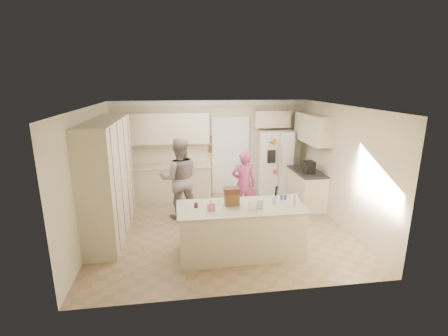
{
  "coord_description": "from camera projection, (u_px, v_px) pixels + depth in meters",
  "views": [
    {
      "loc": [
        -0.87,
        -6.41,
        3.08
      ],
      "look_at": [
        0.1,
        0.35,
        1.25
      ],
      "focal_mm": 26.0,
      "sensor_mm": 36.0,
      "label": 1
    }
  ],
  "objects": [
    {
      "name": "back_countertop",
      "position": [
        168.0,
        167.0,
        8.56
      ],
      "size": [
        2.24,
        0.63,
        0.04
      ],
      "primitive_type": "cube",
      "color": "beige",
      "rests_on": "back_base_cab"
    },
    {
      "name": "fridge_handle_l",
      "position": [
        277.0,
        160.0,
        8.63
      ],
      "size": [
        0.02,
        0.02,
        0.85
      ],
      "primitive_type": "cylinder",
      "color": "silver",
      "rests_on": "refrigerator"
    },
    {
      "name": "wall_back",
      "position": [
        210.0,
        148.0,
        8.92
      ],
      "size": [
        5.2,
        0.02,
        2.6
      ],
      "primitive_type": "cube",
      "color": "beige",
      "rests_on": "ground"
    },
    {
      "name": "island_base",
      "position": [
        241.0,
        231.0,
        5.91
      ],
      "size": [
        2.2,
        0.9,
        0.88
      ],
      "primitive_type": "cube",
      "color": "beige",
      "rests_on": "floor"
    },
    {
      "name": "right_upper_cab",
      "position": [
        312.0,
        128.0,
        8.02
      ],
      "size": [
        0.35,
        1.5,
        0.7
      ],
      "primitive_type": "cube",
      "color": "beige",
      "rests_on": "wall_right"
    },
    {
      "name": "dollhouse_roof",
      "position": [
        232.0,
        190.0,
        5.78
      ],
      "size": [
        0.28,
        0.2,
        0.1
      ],
      "primitive_type": "cube",
      "color": "#592D1E",
      "rests_on": "dollhouse_body"
    },
    {
      "name": "back_upper_cab",
      "position": [
        167.0,
        128.0,
        8.43
      ],
      "size": [
        2.2,
        0.35,
        0.8
      ],
      "primitive_type": "cube",
      "color": "beige",
      "rests_on": "wall_back"
    },
    {
      "name": "pantry_bank",
      "position": [
        109.0,
        178.0,
        6.62
      ],
      "size": [
        0.6,
        2.6,
        2.35
      ],
      "primitive_type": "cube",
      "color": "beige",
      "rests_on": "floor"
    },
    {
      "name": "jam_jar",
      "position": [
        196.0,
        205.0,
        5.71
      ],
      "size": [
        0.07,
        0.07,
        0.09
      ],
      "primitive_type": "cylinder",
      "color": "#59263F",
      "rests_on": "island_top"
    },
    {
      "name": "wall_frame_lower",
      "position": [
        211.0,
        149.0,
        8.88
      ],
      "size": [
        0.15,
        0.02,
        0.2
      ],
      "primitive_type": "cube",
      "color": "brown",
      "rests_on": "wall_back"
    },
    {
      "name": "teen_boy",
      "position": [
        180.0,
        178.0,
        7.38
      ],
      "size": [
        0.92,
        0.72,
        1.88
      ],
      "primitive_type": "imported",
      "rotation": [
        0.0,
        0.0,
        3.15
      ],
      "color": "gray",
      "rests_on": "floor"
    },
    {
      "name": "fridge_magnets",
      "position": [
        279.0,
        165.0,
        8.69
      ],
      "size": [
        0.76,
        0.02,
        1.44
      ],
      "primitive_type": null,
      "color": "tan",
      "rests_on": "refrigerator"
    },
    {
      "name": "crown_back",
      "position": [
        210.0,
        103.0,
        8.55
      ],
      "size": [
        5.2,
        0.08,
        0.12
      ],
      "primitive_type": "cube",
      "color": "white",
      "rests_on": "wall_back"
    },
    {
      "name": "floor",
      "position": [
        222.0,
        228.0,
        7.05
      ],
      "size": [
        5.2,
        4.6,
        0.02
      ],
      "primitive_type": "cube",
      "color": "#9D7A5D",
      "rests_on": "ground"
    },
    {
      "name": "island_top",
      "position": [
        241.0,
        208.0,
        5.79
      ],
      "size": [
        2.28,
        0.96,
        0.05
      ],
      "primitive_type": "cube",
      "color": "beige",
      "rests_on": "island_base"
    },
    {
      "name": "wall_right",
      "position": [
        340.0,
        166.0,
        7.06
      ],
      "size": [
        0.02,
        4.6,
        2.6
      ],
      "primitive_type": "cube",
      "color": "beige",
      "rests_on": "ground"
    },
    {
      "name": "doorway_opening",
      "position": [
        230.0,
        157.0,
        9.03
      ],
      "size": [
        0.9,
        0.06,
        2.1
      ],
      "primitive_type": "cube",
      "color": "black",
      "rests_on": "floor"
    },
    {
      "name": "wall_left",
      "position": [
        90.0,
        175.0,
        6.35
      ],
      "size": [
        0.02,
        4.6,
        2.6
      ],
      "primitive_type": "cube",
      "color": "beige",
      "rests_on": "ground"
    },
    {
      "name": "tissue_plume",
      "position": [
        211.0,
        200.0,
        5.56
      ],
      "size": [
        0.08,
        0.08,
        0.08
      ],
      "primitive_type": "cone",
      "color": "white",
      "rests_on": "tissue_box"
    },
    {
      "name": "teen_girl",
      "position": [
        244.0,
        184.0,
        7.52
      ],
      "size": [
        0.61,
        0.44,
        1.56
      ],
      "primitive_type": "imported",
      "rotation": [
        0.0,
        0.0,
        3.02
      ],
      "color": "#BF437F",
      "rests_on": "floor"
    },
    {
      "name": "tissue_box",
      "position": [
        211.0,
        206.0,
        5.59
      ],
      "size": [
        0.13,
        0.13,
        0.14
      ],
      "primitive_type": "cube",
      "color": "pink",
      "rests_on": "island_top"
    },
    {
      "name": "wall_front",
      "position": [
        244.0,
        214.0,
        4.5
      ],
      "size": [
        5.2,
        0.02,
        2.6
      ],
      "primitive_type": "cube",
      "color": "beige",
      "rests_on": "ground"
    },
    {
      "name": "fridge_dispenser",
      "position": [
        271.0,
        157.0,
        8.59
      ],
      "size": [
        0.22,
        0.03,
        0.35
      ],
      "primitive_type": "cube",
      "color": "black",
      "rests_on": "refrigerator"
    },
    {
      "name": "greeting_card_b",
      "position": [
        260.0,
        204.0,
        5.66
      ],
      "size": [
        0.12,
        0.05,
        0.16
      ],
      "primitive_type": "cube",
      "rotation": [
        0.15,
        0.0,
        -0.1
      ],
      "color": "silver",
      "rests_on": "island_top"
    },
    {
      "name": "fridge_seam",
      "position": [
        279.0,
        165.0,
        8.69
      ],
      "size": [
        0.02,
        0.02,
        1.78
      ],
      "primitive_type": "cube",
      "color": "gray",
      "rests_on": "refrigerator"
    },
    {
      "name": "coffee_maker",
      "position": [
        309.0,
        167.0,
        7.84
      ],
      "size": [
        0.22,
        0.28,
        0.3
      ],
      "primitive_type": "cube",
      "color": "black",
      "rests_on": "right_countertop"
    },
    {
      "name": "shaker_pepper",
      "position": [
        285.0,
        197.0,
        6.1
      ],
      "size": [
        0.05,
        0.05,
        0.09
      ],
      "primitive_type": "cylinder",
      "color": "#313D96",
      "rests_on": "island_top"
    },
    {
      "name": "shaker_salt",
      "position": [
        282.0,
        197.0,
        6.09
      ],
      "size": [
        0.05,
        0.05,
        0.09
      ],
      "primitive_type": "cylinder",
      "color": "#313D96",
      "rests_on": "island_top"
    },
    {
      "name": "over_fridge_cab",
      "position": [
        271.0,
        119.0,
        8.76
      ],
      "size": [
        0.95,
        0.35,
        0.45
      ],
      "primitive_type": "cube",
      "color": "beige",
      "rests_on": "wall_back"
    },
    {
      "name": "back_base_cab",
      "position": [
        169.0,
        183.0,
        8.68
      ],
      "size": [
        2.2,
        0.6,
        0.88
      ],
      "primitive_type": "cube",
      "color": "beige",
      "rests_on": "floor"
    },
    {
      "name": "fridge_handle_r",
      "position": [
        281.0,
        160.0,
        8.65
      ],
      "size": [
        0.02,
        0.02,
        0.85
      ],
      "primitive_type": "cylinder",
      "color": "silver",
      "rests_on": "refrigerator"
    },
    {
      "name": "right_base_cab",
      "position": [
        306.0,
        189.0,
        8.2
      ],
      "size": [
        0.6,
        1.2,
        0.88
      ],
      "primitive_type": "cube",
      "color": "beige",
      "rests_on": "floor"
    },
    {
      "name": "wall_frame_upper",
      "position": [
        211.0,
        139.0,
        8.81
      ],
      "size": [
        0.15,
        0.02,
        0.2
      ],
      "primitive_type": "cube",
      "color": "brown",
      "rests_on": "wall_back"
    },
    {
      "name": "water_bottle",
      "position": [
        295.0,
        200.0,
        5.74
      ],
      "size": [
        0.07,
        0.07,
        0.24
      ],
      "primitive_type": "cylinder",
      "color": "silver",
      "rests_on": "island_top"
    },
    {
      "name": "doorway_casing",
      "position": [
        230.0,
        157.0,
        8.99
      ],
      "size": [
        1.02,
        0.03,
        2.22
      ],
      "primitive_type": "cube",
      "color": "white",
      "rests_on": "floor"
    },
    {
      "name": "ceiling",
      "position": [
        221.0,
        106.0,
        6.37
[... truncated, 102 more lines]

